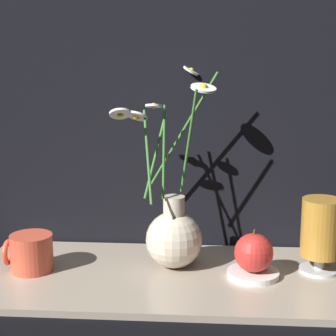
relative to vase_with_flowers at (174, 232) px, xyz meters
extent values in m
plane|color=black|center=(-0.01, -0.04, -0.08)|extent=(6.00, 6.00, 0.00)
cube|color=tan|center=(-0.01, -0.04, -0.07)|extent=(0.69, 0.31, 0.01)
sphere|color=beige|center=(0.00, 0.00, -0.01)|extent=(0.10, 0.10, 0.10)
cylinder|color=beige|center=(0.00, 0.00, 0.05)|extent=(0.04, 0.04, 0.04)
cylinder|color=#3D7A33|center=(-0.02, 0.00, 0.15)|extent=(0.01, 0.04, 0.16)
cylinder|color=white|center=(-0.04, 0.00, 0.23)|extent=(0.03, 0.03, 0.01)
sphere|color=yellow|center=(-0.04, 0.00, 0.23)|extent=(0.01, 0.01, 0.01)
cylinder|color=#3D7A33|center=(-0.03, 0.01, 0.14)|extent=(0.04, 0.08, 0.14)
cylinder|color=white|center=(-0.07, 0.03, 0.21)|extent=(0.05, 0.05, 0.02)
sphere|color=yellow|center=(-0.07, 0.03, 0.21)|extent=(0.01, 0.01, 0.01)
cylinder|color=#3D7A33|center=(0.03, 0.01, 0.16)|extent=(0.03, 0.06, 0.19)
cylinder|color=white|center=(0.05, 0.03, 0.26)|extent=(0.06, 0.06, 0.02)
sphere|color=yellow|center=(0.05, 0.03, 0.26)|extent=(0.02, 0.02, 0.02)
cylinder|color=#3D7A33|center=(0.01, 0.06, 0.18)|extent=(0.13, 0.03, 0.22)
cylinder|color=white|center=(0.03, 0.13, 0.29)|extent=(0.04, 0.04, 0.02)
sphere|color=yellow|center=(0.03, 0.13, 0.29)|extent=(0.01, 0.01, 0.01)
cylinder|color=#3D7A33|center=(-0.05, -0.01, 0.14)|extent=(0.03, 0.10, 0.15)
cylinder|color=white|center=(-0.09, -0.02, 0.22)|extent=(0.04, 0.04, 0.02)
sphere|color=yellow|center=(-0.09, -0.02, 0.22)|extent=(0.01, 0.01, 0.01)
cylinder|color=#DB5138|center=(-0.26, -0.03, -0.03)|extent=(0.08, 0.08, 0.07)
torus|color=#DB5138|center=(-0.30, -0.03, -0.03)|extent=(0.01, 0.05, 0.05)
cylinder|color=silver|center=(0.26, -0.01, -0.06)|extent=(0.07, 0.07, 0.01)
cylinder|color=silver|center=(0.26, -0.01, -0.05)|extent=(0.02, 0.02, 0.02)
cylinder|color=#B77F2D|center=(0.26, -0.01, 0.02)|extent=(0.07, 0.07, 0.11)
cylinder|color=white|center=(0.14, -0.04, -0.06)|extent=(0.09, 0.09, 0.01)
sphere|color=red|center=(0.14, -0.04, -0.02)|extent=(0.07, 0.07, 0.07)
cylinder|color=#4C3819|center=(0.14, -0.04, 0.02)|extent=(0.00, 0.00, 0.01)
camera|label=1|loc=(0.06, -0.98, 0.33)|focal=60.00mm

